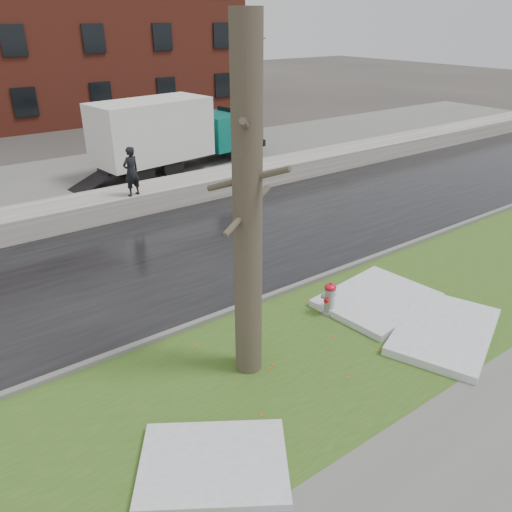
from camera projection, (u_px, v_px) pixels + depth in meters
ground at (306, 314)px, 11.46m from camera, size 120.00×120.00×0.00m
verge at (345, 339)px, 10.53m from camera, size 60.00×4.50×0.04m
road at (206, 247)px, 14.74m from camera, size 60.00×7.00×0.03m
parking_lot at (103, 178)px, 20.95m from camera, size 60.00×9.00×0.03m
curb at (279, 293)px, 12.16m from camera, size 60.00×0.15×0.14m
snowbank at (145, 198)px, 17.65m from camera, size 60.00×1.60×0.75m
brick_building at (28, 36)px, 32.26m from camera, size 26.00×12.00×10.00m
bg_tree_right at (257, 60)px, 35.98m from camera, size 1.40×1.62×6.50m
fire_hydrant at (329, 297)px, 11.21m from camera, size 0.40×0.37×0.80m
tree at (248, 214)px, 8.31m from camera, size 1.25×1.45×6.26m
box_truck at (172, 133)px, 21.44m from camera, size 9.45×3.24×3.12m
worker at (131, 171)px, 16.36m from camera, size 0.69×0.55×1.64m
snow_patch_near at (377, 300)px, 11.79m from camera, size 2.83×2.30×0.16m
snow_patch_far at (214, 464)px, 7.47m from camera, size 2.72×2.54×0.14m
snow_patch_side at (445, 331)px, 10.60m from camera, size 3.28×2.73×0.18m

